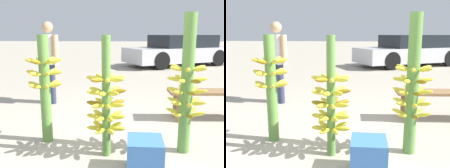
{
  "view_description": "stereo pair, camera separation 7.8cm",
  "coord_description": "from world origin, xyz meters",
  "views": [
    {
      "loc": [
        0.19,
        -2.48,
        1.32
      ],
      "look_at": [
        -0.04,
        0.54,
        0.7
      ],
      "focal_mm": 40.0,
      "sensor_mm": 36.0,
      "label": 1
    },
    {
      "loc": [
        0.27,
        -2.48,
        1.32
      ],
      "look_at": [
        -0.04,
        0.54,
        0.7
      ],
      "focal_mm": 40.0,
      "sensor_mm": 36.0,
      "label": 2
    }
  ],
  "objects": [
    {
      "name": "banana_stalk_left",
      "position": [
        -0.83,
        0.37,
        0.71
      ],
      "size": [
        0.44,
        0.43,
        1.31
      ],
      "color": "#5B8C3D",
      "rests_on": "ground_plane"
    },
    {
      "name": "ground_plane",
      "position": [
        0.0,
        0.0,
        0.0
      ],
      "size": [
        80.0,
        80.0,
        0.0
      ],
      "primitive_type": "plane",
      "color": "#A89E8C"
    },
    {
      "name": "banana_stalk_right",
      "position": [
        0.8,
        0.21,
        0.75
      ],
      "size": [
        0.44,
        0.43,
        1.53
      ],
      "color": "#5B8C3D",
      "rests_on": "ground_plane"
    },
    {
      "name": "vendor_person",
      "position": [
        -1.34,
        2.1,
        0.91
      ],
      "size": [
        0.51,
        0.51,
        1.53
      ],
      "rotation": [
        0.0,
        0.0,
        -0.78
      ],
      "color": "#2D334C",
      "rests_on": "ground_plane"
    },
    {
      "name": "parked_car",
      "position": [
        2.21,
        8.1,
        0.62
      ],
      "size": [
        4.74,
        3.58,
        1.26
      ],
      "rotation": [
        0.0,
        0.0,
        2.05
      ],
      "color": "#B7B7BC",
      "rests_on": "ground_plane"
    },
    {
      "name": "produce_crate",
      "position": [
        0.34,
        -0.26,
        0.17
      ],
      "size": [
        0.34,
        0.34,
        0.34
      ],
      "color": "#386BB2",
      "rests_on": "ground_plane"
    },
    {
      "name": "banana_stalk_center",
      "position": [
        -0.06,
        0.06,
        0.62
      ],
      "size": [
        0.43,
        0.43,
        1.3
      ],
      "color": "#5B8C3D",
      "rests_on": "ground_plane"
    },
    {
      "name": "market_bench",
      "position": [
        1.5,
        1.33,
        0.39
      ],
      "size": [
        1.45,
        0.43,
        0.46
      ],
      "rotation": [
        0.0,
        0.0,
        0.06
      ],
      "color": "olive",
      "rests_on": "ground_plane"
    }
  ]
}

